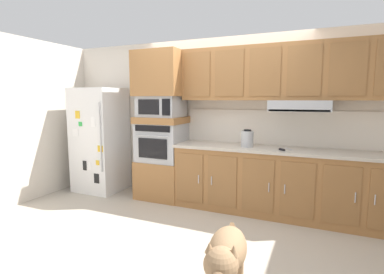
# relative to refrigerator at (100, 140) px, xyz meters

# --- Properties ---
(ground_plane) EXTENTS (9.60, 9.60, 0.00)m
(ground_plane) POSITION_rel_refrigerator_xyz_m (2.10, -0.68, -0.88)
(ground_plane) COLOR #B2A899
(back_kitchen_wall) EXTENTS (6.20, 0.12, 2.50)m
(back_kitchen_wall) POSITION_rel_refrigerator_xyz_m (2.10, 0.43, 0.37)
(back_kitchen_wall) COLOR beige
(back_kitchen_wall) RESTS_ON ground
(side_panel_left) EXTENTS (0.12, 7.10, 2.50)m
(side_panel_left) POSITION_rel_refrigerator_xyz_m (-0.70, -0.68, 0.37)
(side_panel_left) COLOR beige
(side_panel_left) RESTS_ON ground
(refrigerator) EXTENTS (0.76, 0.73, 1.76)m
(refrigerator) POSITION_rel_refrigerator_xyz_m (0.00, 0.00, 0.00)
(refrigerator) COLOR white
(refrigerator) RESTS_ON ground
(oven_base_cabinet) EXTENTS (0.74, 0.62, 0.60)m
(oven_base_cabinet) POSITION_rel_refrigerator_xyz_m (1.18, 0.07, -0.58)
(oven_base_cabinet) COLOR #996638
(oven_base_cabinet) RESTS_ON ground
(built_in_oven) EXTENTS (0.70, 0.62, 0.60)m
(built_in_oven) POSITION_rel_refrigerator_xyz_m (1.18, 0.07, 0.02)
(built_in_oven) COLOR #A8AAAF
(built_in_oven) RESTS_ON oven_base_cabinet
(appliance_mid_shelf) EXTENTS (0.74, 0.62, 0.10)m
(appliance_mid_shelf) POSITION_rel_refrigerator_xyz_m (1.18, 0.07, 0.37)
(appliance_mid_shelf) COLOR #996638
(appliance_mid_shelf) RESTS_ON built_in_oven
(microwave) EXTENTS (0.64, 0.54, 0.32)m
(microwave) POSITION_rel_refrigerator_xyz_m (1.18, 0.07, 0.58)
(microwave) COLOR #A8AAAF
(microwave) RESTS_ON appliance_mid_shelf
(appliance_upper_cabinet) EXTENTS (0.74, 0.62, 0.68)m
(appliance_upper_cabinet) POSITION_rel_refrigerator_xyz_m (1.18, 0.07, 1.08)
(appliance_upper_cabinet) COLOR #996638
(appliance_upper_cabinet) RESTS_ON microwave
(lower_cabinet_run) EXTENTS (2.91, 0.63, 0.88)m
(lower_cabinet_run) POSITION_rel_refrigerator_xyz_m (3.01, 0.07, -0.44)
(lower_cabinet_run) COLOR #996638
(lower_cabinet_run) RESTS_ON ground
(countertop_slab) EXTENTS (2.95, 0.64, 0.04)m
(countertop_slab) POSITION_rel_refrigerator_xyz_m (3.01, 0.07, 0.02)
(countertop_slab) COLOR #BCB2A3
(countertop_slab) RESTS_ON lower_cabinet_run
(backsplash_panel) EXTENTS (2.95, 0.02, 0.50)m
(backsplash_panel) POSITION_rel_refrigerator_xyz_m (3.01, 0.36, 0.29)
(backsplash_panel) COLOR silver
(backsplash_panel) RESTS_ON countertop_slab
(upper_cabinet_with_hood) EXTENTS (2.91, 0.48, 0.88)m
(upper_cabinet_with_hood) POSITION_rel_refrigerator_xyz_m (3.02, 0.19, 1.02)
(upper_cabinet_with_hood) COLOR #996638
(upper_cabinet_with_hood) RESTS_ON backsplash_panel
(screwdriver) EXTENTS (0.17, 0.17, 0.03)m
(screwdriver) POSITION_rel_refrigerator_xyz_m (3.05, -0.09, 0.05)
(screwdriver) COLOR black
(screwdriver) RESTS_ON countertop_slab
(electric_kettle) EXTENTS (0.17, 0.17, 0.24)m
(electric_kettle) POSITION_rel_refrigerator_xyz_m (2.56, 0.02, 0.15)
(electric_kettle) COLOR #A8AAAF
(electric_kettle) RESTS_ON countertop_slab
(dog) EXTENTS (0.37, 0.95, 0.67)m
(dog) POSITION_rel_refrigerator_xyz_m (2.89, -2.02, -0.43)
(dog) COLOR #997551
(dog) RESTS_ON ground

